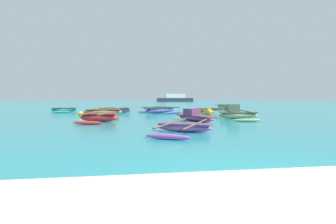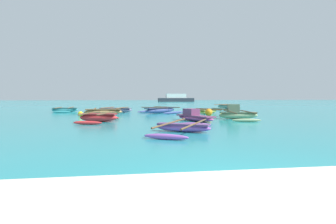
{
  "view_description": "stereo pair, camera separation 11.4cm",
  "coord_description": "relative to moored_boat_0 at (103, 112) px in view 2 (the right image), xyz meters",
  "views": [
    {
      "loc": [
        -2.02,
        -3.46,
        1.45
      ],
      "look_at": [
        1.0,
        17.21,
        0.25
      ],
      "focal_mm": 28.0,
      "sensor_mm": 36.0,
      "label": 1
    },
    {
      "loc": [
        -1.9,
        -3.48,
        1.45
      ],
      "look_at": [
        1.0,
        17.21,
        0.25
      ],
      "focal_mm": 28.0,
      "sensor_mm": 36.0,
      "label": 2
    }
  ],
  "objects": [
    {
      "name": "moored_boat_4",
      "position": [
        8.8,
        0.33,
        -0.06
      ],
      "size": [
        3.65,
        3.68,
        0.43
      ],
      "rotation": [
        0.0,
        0.0,
        0.77
      ],
      "color": "#9EA944",
      "rests_on": "ground_plane"
    },
    {
      "name": "moored_boat_3",
      "position": [
        9.18,
        -5.09,
        0.06
      ],
      "size": [
        2.64,
        4.63,
        0.98
      ],
      "rotation": [
        0.0,
        0.0,
        -0.18
      ],
      "color": "#97B280",
      "rests_on": "ground_plane"
    },
    {
      "name": "moored_boat_8",
      "position": [
        0.75,
        3.4,
        -0.03
      ],
      "size": [
        3.28,
        3.66,
        0.49
      ],
      "rotation": [
        0.0,
        0.0,
        -0.35
      ],
      "color": "#8D80AB",
      "rests_on": "ground_plane"
    },
    {
      "name": "moored_boat_2",
      "position": [
        -4.13,
        4.87,
        -0.04
      ],
      "size": [
        2.49,
        3.35,
        0.46
      ],
      "rotation": [
        0.0,
        0.0,
        0.04
      ],
      "color": "teal",
      "rests_on": "ground_plane"
    },
    {
      "name": "distant_ferry",
      "position": [
        16.14,
        59.4,
        0.74
      ],
      "size": [
        11.19,
        2.46,
        2.46
      ],
      "color": "#2D333D",
      "rests_on": "ground_plane"
    },
    {
      "name": "ground_plane",
      "position": [
        4.14,
        -18.07,
        -0.26
      ],
      "size": [
        240.0,
        240.0,
        0.0
      ],
      "color": "teal"
    },
    {
      "name": "moored_boat_5",
      "position": [
        0.33,
        -5.86,
        -0.0
      ],
      "size": [
        2.34,
        3.69,
        0.55
      ],
      "rotation": [
        0.0,
        0.0,
        -0.23
      ],
      "color": "red",
      "rests_on": "ground_plane"
    },
    {
      "name": "moored_boat_9",
      "position": [
        6.02,
        -6.12,
        -0.0
      ],
      "size": [
        2.07,
        3.11,
        0.73
      ],
      "rotation": [
        0.0,
        0.0,
        -1.12
      ],
      "color": "#AE4C91",
      "rests_on": "ground_plane"
    },
    {
      "name": "mooring_buoy_0",
      "position": [
        8.1,
        -2.21,
        0.02
      ],
      "size": [
        0.56,
        0.56,
        0.56
      ],
      "color": "orange",
      "rests_on": "ground_plane"
    },
    {
      "name": "mooring_buoy_2",
      "position": [
        -1.58,
        -1.09,
        -0.08
      ],
      "size": [
        0.37,
        0.37,
        0.37
      ],
      "color": "yellow",
      "rests_on": "ground_plane"
    },
    {
      "name": "moored_boat_6",
      "position": [
        4.85,
        1.97,
        -0.01
      ],
      "size": [
        4.28,
        4.34,
        0.55
      ],
      "rotation": [
        0.0,
        0.0,
        0.72
      ],
      "color": "#3F4D8C",
      "rests_on": "ground_plane"
    },
    {
      "name": "moored_boat_1",
      "position": [
        14.05,
        9.78,
        -0.01
      ],
      "size": [
        4.34,
        4.06,
        0.55
      ],
      "rotation": [
        0.0,
        0.0,
        -0.87
      ],
      "color": "#6B9E90",
      "rests_on": "ground_plane"
    },
    {
      "name": "moored_boat_7",
      "position": [
        4.36,
        -10.91,
        -0.07
      ],
      "size": [
        3.47,
        4.69,
        0.4
      ],
      "rotation": [
        0.0,
        0.0,
        -0.47
      ],
      "color": "#A056B9",
      "rests_on": "ground_plane"
    },
    {
      "name": "moored_boat_0",
      "position": [
        0.0,
        0.0,
        0.0
      ],
      "size": [
        3.03,
        3.52,
        0.55
      ],
      "rotation": [
        0.0,
        0.0,
        0.06
      ],
      "color": "#B2834E",
      "rests_on": "ground_plane"
    }
  ]
}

